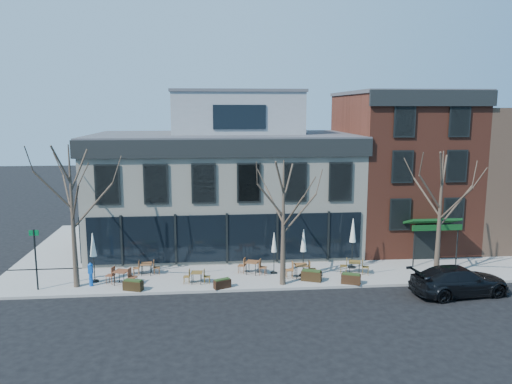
{
  "coord_description": "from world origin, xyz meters",
  "views": [
    {
      "loc": [
        -1.03,
        -30.57,
        9.95
      ],
      "look_at": [
        2.04,
        2.0,
        4.47
      ],
      "focal_mm": 35.0,
      "sensor_mm": 36.0,
      "label": 1
    }
  ],
  "objects": [
    {
      "name": "call_box",
      "position": [
        -7.72,
        -3.19,
        0.87
      ],
      "size": [
        0.27,
        0.27,
        1.36
      ],
      "color": "#0D4AB0",
      "rests_on": "sidewalk_front"
    },
    {
      "name": "parked_sedan",
      "position": [
        12.31,
        -5.99,
        0.78
      ],
      "size": [
        5.62,
        2.85,
        1.56
      ],
      "primitive_type": "imported",
      "rotation": [
        0.0,
        0.0,
        1.7
      ],
      "color": "black",
      "rests_on": "ground"
    },
    {
      "name": "cafe_set_0",
      "position": [
        -6.06,
        -3.08,
        0.65
      ],
      "size": [
        1.91,
        1.01,
        0.98
      ],
      "color": "brown",
      "rests_on": "sidewalk_front"
    },
    {
      "name": "sidewalk_front",
      "position": [
        3.25,
        -2.15,
        0.07
      ],
      "size": [
        33.5,
        4.7,
        0.15
      ],
      "primitive_type": "cube",
      "color": "gray",
      "rests_on": "ground"
    },
    {
      "name": "umbrella_3",
      "position": [
        4.42,
        -2.54,
        2.14
      ],
      "size": [
        0.45,
        0.45,
        2.81
      ],
      "color": "black",
      "rests_on": "sidewalk_front"
    },
    {
      "name": "umbrella_4",
      "position": [
        7.73,
        -1.36,
        2.36
      ],
      "size": [
        0.5,
        0.5,
        3.13
      ],
      "color": "black",
      "rests_on": "sidewalk_front"
    },
    {
      "name": "cafe_set_3",
      "position": [
        1.43,
        -1.96,
        0.63
      ],
      "size": [
        1.82,
        1.06,
        0.94
      ],
      "color": "brown",
      "rests_on": "sidewalk_front"
    },
    {
      "name": "corner_building",
      "position": [
        0.07,
        5.07,
        4.72
      ],
      "size": [
        18.39,
        10.39,
        11.1
      ],
      "color": "beige",
      "rests_on": "ground"
    },
    {
      "name": "cafe_set_4",
      "position": [
        4.23,
        -2.88,
        0.65
      ],
      "size": [
        1.84,
        0.74,
        0.97
      ],
      "color": "brown",
      "rests_on": "sidewalk_front"
    },
    {
      "name": "cafe_set_5",
      "position": [
        7.56,
        -2.49,
        0.62
      ],
      "size": [
        1.78,
        0.91,
        0.91
      ],
      "color": "brown",
      "rests_on": "sidewalk_front"
    },
    {
      "name": "planter_3",
      "position": [
        6.85,
        -4.2,
        0.45
      ],
      "size": [
        1.17,
        0.78,
        0.61
      ],
      "color": "#311D10",
      "rests_on": "sidewalk_front"
    },
    {
      "name": "planter_0",
      "position": [
        -5.28,
        -4.09,
        0.45
      ],
      "size": [
        1.14,
        0.75,
        0.6
      ],
      "color": "black",
      "rests_on": "sidewalk_front"
    },
    {
      "name": "red_brick_building",
      "position": [
        13.0,
        4.98,
        5.64
      ],
      "size": [
        8.2,
        11.78,
        11.18
      ],
      "color": "brown",
      "rests_on": "ground"
    },
    {
      "name": "planter_2",
      "position": [
        4.73,
        -3.5,
        0.47
      ],
      "size": [
        1.24,
        0.87,
        0.64
      ],
      "color": "black",
      "rests_on": "sidewalk_front"
    },
    {
      "name": "sign_pole",
      "position": [
        -10.5,
        -3.5,
        2.07
      ],
      "size": [
        0.5,
        0.1,
        3.4
      ],
      "color": "black",
      "rests_on": "sidewalk_front"
    },
    {
      "name": "sidewalk_side",
      "position": [
        -11.25,
        6.0,
        0.07
      ],
      "size": [
        4.5,
        12.0,
        0.15
      ],
      "primitive_type": "cube",
      "color": "gray",
      "rests_on": "ground"
    },
    {
      "name": "ground",
      "position": [
        0.0,
        0.0,
        0.0
      ],
      "size": [
        120.0,
        120.0,
        0.0
      ],
      "primitive_type": "plane",
      "color": "black",
      "rests_on": "ground"
    },
    {
      "name": "cafe_set_2",
      "position": [
        -1.84,
        -3.33,
        0.57
      ],
      "size": [
        1.58,
        0.68,
        0.82
      ],
      "color": "brown",
      "rests_on": "sidewalk_front"
    },
    {
      "name": "tree_mid",
      "position": [
        3.01,
        -3.9,
        3.79
      ],
      "size": [
        3.5,
        3.55,
        7.04
      ],
      "color": "#382B21",
      "rests_on": "sidewalk_front"
    },
    {
      "name": "cafe_set_1",
      "position": [
        -4.87,
        -1.5,
        0.59
      ],
      "size": [
        1.61,
        0.65,
        0.85
      ],
      "color": "brown",
      "rests_on": "sidewalk_front"
    },
    {
      "name": "tree_corner",
      "position": [
        -8.49,
        -3.2,
        4.25
      ],
      "size": [
        3.93,
        3.98,
        7.92
      ],
      "color": "#382B21",
      "rests_on": "sidewalk_front"
    },
    {
      "name": "umbrella_0",
      "position": [
        -7.68,
        -2.46,
        2.17
      ],
      "size": [
        0.46,
        0.46,
        2.87
      ],
      "color": "black",
      "rests_on": "sidewalk_front"
    },
    {
      "name": "planter_1",
      "position": [
        -0.42,
        -4.2,
        0.41
      ],
      "size": [
        1.02,
        0.72,
        0.53
      ],
      "color": "black",
      "rests_on": "sidewalk_front"
    },
    {
      "name": "tree_right",
      "position": [
        12.01,
        -3.9,
        4.02
      ],
      "size": [
        3.72,
        3.77,
        7.48
      ],
      "color": "#382B21",
      "rests_on": "sidewalk_front"
    },
    {
      "name": "umbrella_2",
      "position": [
        2.75,
        -1.97,
        1.94
      ],
      "size": [
        0.4,
        0.4,
        2.53
      ],
      "color": "black",
      "rests_on": "sidewalk_front"
    }
  ]
}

